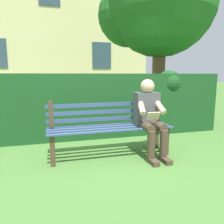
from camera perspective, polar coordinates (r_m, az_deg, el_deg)
name	(u,v)px	position (r m, az deg, el deg)	size (l,w,h in m)	color
ground	(110,156)	(3.57, -0.44, -11.24)	(60.00, 60.00, 0.00)	#477533
park_bench	(109,126)	(3.50, -0.76, -3.72)	(1.92, 0.50, 0.88)	#4C3828
person_seated	(149,115)	(3.51, 9.63, -0.84)	(0.44, 0.73, 1.20)	#4C4C51
hedge_backdrop	(96,104)	(4.59, -4.08, 2.07)	(5.43, 0.66, 1.37)	#19471E
tree	(155,4)	(6.53, 11.07, 25.56)	(2.99, 2.85, 4.58)	brown
building_facade	(50,22)	(12.35, -15.71, 21.35)	(9.08, 3.33, 7.73)	beige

